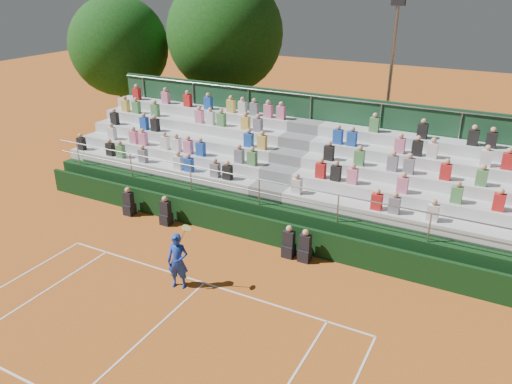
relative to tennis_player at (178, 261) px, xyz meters
The scene contains 8 objects.
ground 1.20m from the tennis_player, 40.18° to the left, with size 90.00×90.00×0.00m, color #BB5E1F.
courtside_wall 3.77m from the tennis_player, 80.86° to the left, with size 20.00×0.15×1.00m, color black.
line_officials 3.35m from the tennis_player, 101.54° to the left, with size 8.08×0.40×1.19m.
grandstand 6.97m from the tennis_player, 85.08° to the left, with size 20.00×5.20×4.40m.
tennis_player is the anchor object (origin of this frame).
tree_west 17.45m from the tennis_player, 136.28° to the left, with size 5.55×5.55×8.04m.
tree_east 15.80m from the tennis_player, 115.06° to the left, with size 6.31×6.31×9.18m.
floodlight_mast 13.92m from the tennis_player, 77.57° to the left, with size 0.60×0.25×8.07m.
Camera 1 is at (7.65, -11.01, 8.94)m, focal length 35.00 mm.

